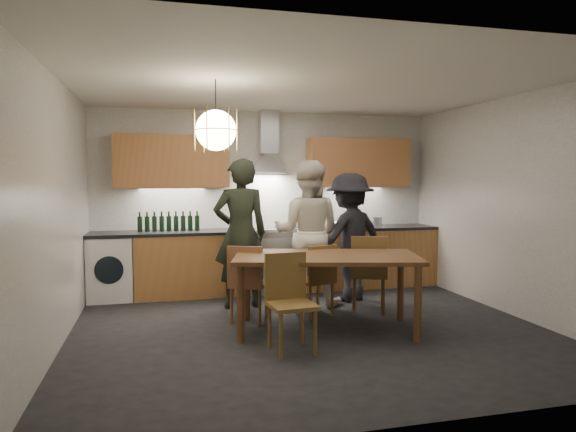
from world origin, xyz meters
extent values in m
plane|color=black|center=(0.00, 0.00, 0.00)|extent=(5.00, 5.00, 0.00)
cube|color=white|center=(0.00, 2.25, 1.30)|extent=(5.00, 0.02, 2.60)
cube|color=white|center=(0.00, -2.25, 1.30)|extent=(5.00, 0.02, 2.60)
cube|color=white|center=(-2.50, 0.00, 1.30)|extent=(0.02, 4.50, 2.60)
cube|color=white|center=(2.50, 0.00, 1.30)|extent=(0.02, 4.50, 2.60)
cube|color=silver|center=(0.00, 0.00, 2.60)|extent=(5.00, 4.50, 0.02)
cube|color=tan|center=(-1.18, 1.95, 0.43)|extent=(1.45, 0.60, 0.86)
cube|color=tan|center=(1.48, 1.95, 0.43)|extent=(2.05, 0.60, 0.86)
cube|color=white|center=(-2.20, 1.95, 0.42)|extent=(0.58, 0.58, 0.85)
cube|color=black|center=(-1.48, 1.95, 0.88)|extent=(2.05, 0.62, 0.04)
cube|color=black|center=(1.48, 1.95, 0.88)|extent=(2.05, 0.62, 0.04)
cube|color=silver|center=(0.00, 1.95, 0.40)|extent=(0.90, 0.60, 0.80)
cube|color=black|center=(0.00, 1.66, 0.38)|extent=(0.78, 0.02, 0.42)
cube|color=slate|center=(0.00, 1.95, 0.84)|extent=(0.90, 0.60, 0.08)
cube|color=silver|center=(0.00, 1.69, 0.90)|extent=(0.90, 0.08, 0.04)
cube|color=tan|center=(-1.38, 2.08, 1.86)|extent=(1.55, 0.35, 0.72)
cube|color=tan|center=(1.38, 2.08, 1.86)|extent=(1.55, 0.35, 0.72)
cube|color=silver|center=(0.00, 2.12, 2.29)|extent=(0.26, 0.22, 0.62)
cylinder|color=black|center=(-1.00, -0.10, 2.35)|extent=(0.01, 0.01, 0.50)
sphere|color=#FFE0A5|center=(-1.00, -0.10, 2.10)|extent=(0.40, 0.40, 0.40)
torus|color=gold|center=(-1.00, -0.10, 2.10)|extent=(0.43, 0.43, 0.01)
cube|color=brown|center=(0.16, -0.09, 0.79)|extent=(2.11, 1.41, 0.04)
cylinder|color=brown|center=(-0.79, -0.26, 0.39)|extent=(0.08, 0.08, 0.77)
cylinder|color=brown|center=(-0.60, 0.51, 0.39)|extent=(0.08, 0.08, 0.77)
cylinder|color=brown|center=(0.91, -0.70, 0.39)|extent=(0.08, 0.08, 0.77)
cylinder|color=brown|center=(1.11, 0.07, 0.39)|extent=(0.08, 0.08, 0.77)
cube|color=brown|center=(-0.58, 0.47, 0.43)|extent=(0.53, 0.53, 0.04)
cube|color=brown|center=(-0.66, 0.30, 0.66)|extent=(0.38, 0.20, 0.44)
cylinder|color=brown|center=(-0.37, 0.55, 0.20)|extent=(0.03, 0.03, 0.41)
cylinder|color=brown|center=(-0.50, 0.25, 0.20)|extent=(0.03, 0.03, 0.41)
cylinder|color=brown|center=(-0.66, 0.68, 0.20)|extent=(0.03, 0.03, 0.41)
cylinder|color=brown|center=(-0.79, 0.39, 0.20)|extent=(0.03, 0.03, 0.41)
cube|color=brown|center=(0.21, 0.54, 0.41)|extent=(0.48, 0.48, 0.04)
cube|color=brown|center=(0.26, 0.37, 0.64)|extent=(0.38, 0.14, 0.42)
cylinder|color=brown|center=(0.32, 0.73, 0.20)|extent=(0.03, 0.03, 0.39)
cylinder|color=brown|center=(0.41, 0.43, 0.20)|extent=(0.03, 0.03, 0.39)
cylinder|color=brown|center=(0.02, 0.64, 0.20)|extent=(0.03, 0.03, 0.39)
cylinder|color=brown|center=(0.11, 0.34, 0.20)|extent=(0.03, 0.03, 0.39)
cube|color=brown|center=(0.91, 0.53, 0.46)|extent=(0.56, 0.56, 0.04)
cube|color=brown|center=(0.84, 0.35, 0.71)|extent=(0.41, 0.20, 0.47)
cylinder|color=brown|center=(1.13, 0.63, 0.22)|extent=(0.04, 0.04, 0.44)
cylinder|color=brown|center=(1.00, 0.31, 0.22)|extent=(0.04, 0.04, 0.44)
cylinder|color=brown|center=(0.81, 0.76, 0.22)|extent=(0.04, 0.04, 0.44)
cylinder|color=brown|center=(0.68, 0.44, 0.22)|extent=(0.04, 0.04, 0.44)
cube|color=brown|center=(-0.37, -0.67, 0.44)|extent=(0.45, 0.45, 0.04)
cube|color=brown|center=(-0.39, -0.48, 0.69)|extent=(0.42, 0.08, 0.45)
cylinder|color=brown|center=(-0.52, -0.85, 0.21)|extent=(0.04, 0.04, 0.42)
cylinder|color=brown|center=(-0.55, -0.51, 0.21)|extent=(0.04, 0.04, 0.42)
cylinder|color=brown|center=(-0.19, -0.82, 0.21)|extent=(0.04, 0.04, 0.42)
cylinder|color=brown|center=(-0.22, -0.48, 0.21)|extent=(0.04, 0.04, 0.42)
imported|color=black|center=(-0.57, 1.12, 0.94)|extent=(0.70, 0.47, 1.87)
imported|color=beige|center=(0.29, 1.09, 0.93)|extent=(1.11, 1.01, 1.85)
imported|color=black|center=(0.89, 1.13, 0.85)|extent=(1.25, 0.98, 1.69)
imported|color=silver|center=(1.05, 1.87, 0.94)|extent=(0.38, 0.38, 0.08)
cylinder|color=silver|center=(1.63, 1.98, 0.97)|extent=(0.24, 0.24, 0.14)
camera|label=1|loc=(-1.55, -5.22, 1.63)|focal=32.00mm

